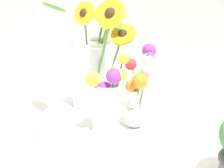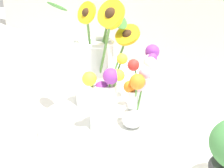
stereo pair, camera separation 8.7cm
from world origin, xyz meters
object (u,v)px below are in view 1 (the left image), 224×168
(vase_small_center, at_px, (106,100))
(vase_small_back, at_px, (142,80))
(serving_tray, at_px, (112,122))
(mason_jar_sunflowers, at_px, (93,66))
(vase_bulb_right, at_px, (137,99))

(vase_small_center, relative_size, vase_small_back, 1.02)
(vase_small_back, bearing_deg, serving_tray, -105.02)
(mason_jar_sunflowers, bearing_deg, serving_tray, -17.94)
(vase_small_center, bearing_deg, serving_tray, 117.05)
(serving_tray, height_order, vase_small_back, vase_small_back)
(mason_jar_sunflowers, xyz_separation_m, vase_small_back, (0.14, 0.07, -0.03))
(mason_jar_sunflowers, xyz_separation_m, vase_bulb_right, (0.19, -0.03, -0.05))
(mason_jar_sunflowers, bearing_deg, vase_bulb_right, -7.78)
(vase_small_center, distance_m, vase_small_back, 0.16)
(vase_small_center, relative_size, vase_bulb_right, 1.20)
(serving_tray, bearing_deg, vase_small_center, -62.95)
(vase_bulb_right, bearing_deg, mason_jar_sunflowers, 172.22)
(vase_small_back, bearing_deg, vase_bulb_right, -62.30)
(vase_small_center, bearing_deg, mason_jar_sunflowers, 146.49)
(vase_bulb_right, relative_size, vase_small_back, 0.85)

